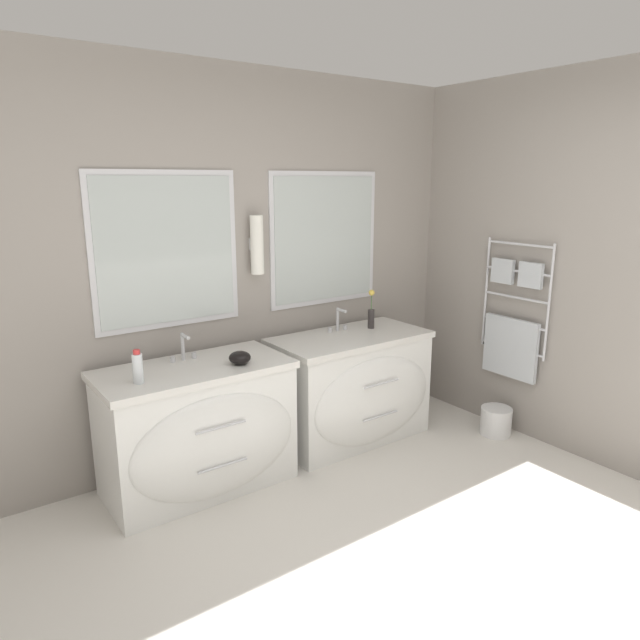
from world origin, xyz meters
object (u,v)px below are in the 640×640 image
at_px(amenity_bowl, 240,358).
at_px(vanity_left, 200,428).
at_px(flower_vase, 371,313).
at_px(toiletry_bottle, 138,368).
at_px(waste_bin, 496,420).
at_px(vanity_right, 353,387).

bearing_deg(amenity_bowl, vanity_left, 160.74).
xyz_separation_m(vanity_left, amenity_bowl, (0.25, -0.09, 0.43)).
xyz_separation_m(amenity_bowl, flower_vase, (1.21, 0.19, 0.07)).
xyz_separation_m(toiletry_bottle, amenity_bowl, (0.61, -0.03, -0.05)).
bearing_deg(amenity_bowl, toiletry_bottle, 177.38).
xyz_separation_m(amenity_bowl, waste_bin, (1.89, -0.50, -0.72)).
bearing_deg(vanity_left, amenity_bowl, -19.26).
distance_m(vanity_left, toiletry_bottle, 0.60).
bearing_deg(waste_bin, vanity_left, 164.68).
bearing_deg(flower_vase, vanity_right, -157.85).
xyz_separation_m(flower_vase, waste_bin, (0.67, -0.69, -0.79)).
bearing_deg(flower_vase, toiletry_bottle, -174.96).
relative_size(vanity_left, waste_bin, 4.96).
height_order(toiletry_bottle, waste_bin, toiletry_bottle).
bearing_deg(vanity_right, amenity_bowl, -174.85).
distance_m(toiletry_bottle, waste_bin, 2.67).
height_order(vanity_left, toiletry_bottle, toiletry_bottle).
xyz_separation_m(toiletry_bottle, flower_vase, (1.82, 0.16, 0.02)).
xyz_separation_m(vanity_right, flower_vase, (0.25, 0.10, 0.50)).
bearing_deg(vanity_left, toiletry_bottle, -170.86).
bearing_deg(toiletry_bottle, flower_vase, 5.04).
bearing_deg(vanity_left, vanity_right, 0.00).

